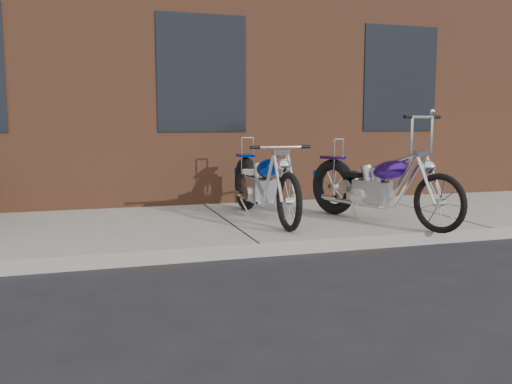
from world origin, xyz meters
name	(u,v)px	position (x,y,z in m)	size (l,w,h in m)	color
ground	(260,257)	(0.00, 0.00, 0.00)	(120.00, 120.00, 0.00)	black
sidewalk	(226,226)	(0.00, 1.50, 0.07)	(22.00, 3.00, 0.15)	gray
building_brick	(160,15)	(0.00, 8.00, 4.00)	(22.00, 10.00, 8.00)	brown
chopper_purple	(378,188)	(1.85, 0.79, 0.59)	(1.00, 2.33, 1.38)	black
chopper_blue	(263,186)	(0.51, 1.46, 0.60)	(0.60, 2.47, 1.07)	black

